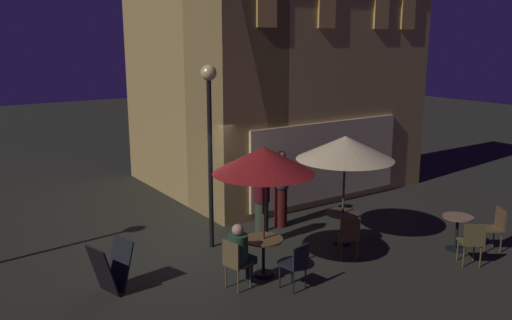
% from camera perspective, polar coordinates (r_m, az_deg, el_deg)
% --- Properties ---
extents(ground_plane, '(60.00, 60.00, 0.00)m').
position_cam_1_polar(ground_plane, '(11.69, -5.01, -9.54)').
color(ground_plane, '#292920').
extents(cafe_building, '(7.14, 6.16, 7.23)m').
position_cam_1_polar(cafe_building, '(15.06, 0.56, 9.68)').
color(cafe_building, tan).
rests_on(cafe_building, ground).
extents(street_lamp_near_corner, '(0.33, 0.33, 3.94)m').
position_cam_1_polar(street_lamp_near_corner, '(11.08, -5.02, 4.27)').
color(street_lamp_near_corner, black).
rests_on(street_lamp_near_corner, ground).
extents(menu_sandwich_board, '(0.78, 0.71, 0.92)m').
position_cam_1_polar(menu_sandwich_board, '(9.97, -15.31, -11.10)').
color(menu_sandwich_board, black).
rests_on(menu_sandwich_board, ground).
extents(cafe_table_0, '(0.75, 0.75, 0.75)m').
position_cam_1_polar(cafe_table_0, '(10.24, 0.80, -9.48)').
color(cafe_table_0, black).
rests_on(cafe_table_0, ground).
extents(cafe_table_1, '(0.75, 0.75, 0.72)m').
position_cam_1_polar(cafe_table_1, '(11.92, 9.28, -6.46)').
color(cafe_table_1, black).
rests_on(cafe_table_1, ground).
extents(cafe_table_2, '(0.64, 0.64, 0.76)m').
position_cam_1_polar(cafe_table_2, '(12.21, 20.81, -6.76)').
color(cafe_table_2, black).
rests_on(cafe_table_2, ground).
extents(patio_umbrella_0, '(1.91, 1.91, 2.53)m').
position_cam_1_polar(patio_umbrella_0, '(9.71, 0.83, -0.07)').
color(patio_umbrella_0, black).
rests_on(patio_umbrella_0, ground).
extents(patio_umbrella_1, '(2.11, 2.11, 2.44)m').
position_cam_1_polar(patio_umbrella_1, '(11.49, 9.57, 1.27)').
color(patio_umbrella_1, black).
rests_on(patio_umbrella_1, ground).
extents(cafe_chair_0, '(0.48, 0.48, 0.88)m').
position_cam_1_polar(cafe_chair_0, '(9.72, 4.38, -10.89)').
color(cafe_chair_0, black).
rests_on(cafe_chair_0, ground).
extents(cafe_chair_1, '(0.48, 0.48, 0.94)m').
position_cam_1_polar(cafe_chair_1, '(9.71, -2.34, -10.72)').
color(cafe_chair_1, brown).
rests_on(cafe_chair_1, ground).
extents(cafe_chair_2, '(0.56, 0.56, 0.94)m').
position_cam_1_polar(cafe_chair_2, '(11.10, 9.98, -7.84)').
color(cafe_chair_2, brown).
rests_on(cafe_chair_2, ground).
extents(cafe_chair_3, '(0.59, 0.59, 0.92)m').
position_cam_1_polar(cafe_chair_3, '(12.52, 24.32, -6.39)').
color(cafe_chair_3, brown).
rests_on(cafe_chair_3, ground).
extents(cafe_chair_4, '(0.58, 0.58, 0.91)m').
position_cam_1_polar(cafe_chair_4, '(11.48, 22.21, -7.95)').
color(cafe_chair_4, brown).
rests_on(cafe_chair_4, ground).
extents(patron_seated_0, '(0.55, 0.45, 1.22)m').
position_cam_1_polar(patron_seated_0, '(9.74, -1.76, -9.75)').
color(patron_seated_0, black).
rests_on(patron_seated_0, ground).
extents(patron_standing_1, '(0.37, 0.37, 1.87)m').
position_cam_1_polar(patron_standing_1, '(12.74, 2.69, -3.10)').
color(patron_standing_1, '#531715').
rests_on(patron_standing_1, ground).
extents(patron_standing_2, '(0.35, 0.35, 1.74)m').
position_cam_1_polar(patron_standing_2, '(11.65, 0.63, -5.00)').
color(patron_standing_2, '#35412E').
rests_on(patron_standing_2, ground).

